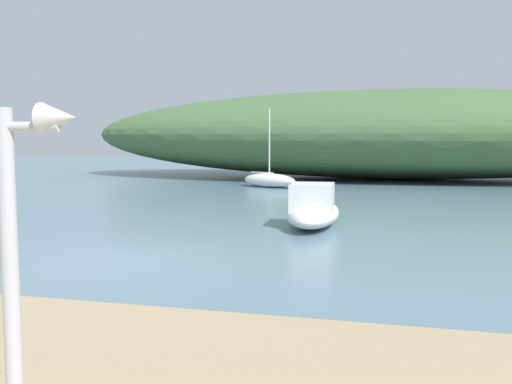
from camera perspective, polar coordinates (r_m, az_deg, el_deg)
name	(u,v)px	position (r m, az deg, el deg)	size (l,w,h in m)	color
ground_plane	(120,260)	(12.49, -13.57, -6.70)	(120.00, 120.00, 0.00)	slate
distant_hill	(392,134)	(37.75, 13.54, 5.68)	(40.91, 14.38, 5.70)	#476B3D
sailboat_mid_channel	(269,180)	(29.96, 1.35, 1.22)	(3.35, 2.17, 4.15)	white
motorboat_off_point	(313,210)	(16.86, 5.78, -1.78)	(1.78, 4.35, 1.28)	white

